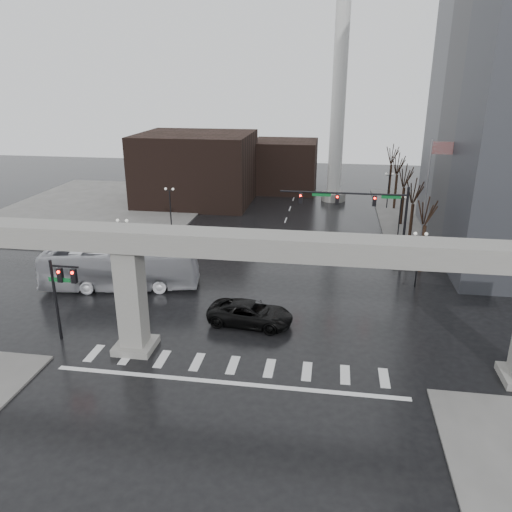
{
  "coord_description": "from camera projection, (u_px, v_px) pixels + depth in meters",
  "views": [
    {
      "loc": [
        5.79,
        -28.48,
        17.71
      ],
      "look_at": [
        0.19,
        7.55,
        4.5
      ],
      "focal_mm": 35.0,
      "sensor_mm": 36.0,
      "label": 1
    }
  ],
  "objects": [
    {
      "name": "building_far_left",
      "position": [
        196.0,
        168.0,
        72.67
      ],
      "size": [
        16.0,
        14.0,
        10.0
      ],
      "primitive_type": "cube",
      "color": "black",
      "rests_on": "ground"
    },
    {
      "name": "lamp_right_0",
      "position": [
        419.0,
        250.0,
        43.21
      ],
      "size": [
        1.22,
        0.32,
        5.11
      ],
      "color": "black",
      "rests_on": "ground"
    },
    {
      "name": "sidewalk_ne",
      "position": [
        492.0,
        224.0,
        63.0
      ],
      "size": [
        28.0,
        36.0,
        0.15
      ],
      "primitive_type": "cube",
      "color": "slate",
      "rests_on": "ground"
    },
    {
      "name": "lamp_right_2",
      "position": [
        389.0,
        185.0,
        69.22
      ],
      "size": [
        1.22,
        0.32,
        5.11
      ],
      "color": "black",
      "rests_on": "ground"
    },
    {
      "name": "ground",
      "position": [
        236.0,
        357.0,
        33.34
      ],
      "size": [
        160.0,
        160.0,
        0.0
      ],
      "primitive_type": "plane",
      "color": "black",
      "rests_on": "ground"
    },
    {
      "name": "building_far_mid",
      "position": [
        285.0,
        166.0,
        80.57
      ],
      "size": [
        10.0,
        10.0,
        8.0
      ],
      "primitive_type": "cube",
      "color": "black",
      "rests_on": "ground"
    },
    {
      "name": "signal_mast_arm",
      "position": [
        365.0,
        208.0,
        47.51
      ],
      "size": [
        12.12,
        0.43,
        8.0
      ],
      "color": "black",
      "rests_on": "ground"
    },
    {
      "name": "lamp_left_2",
      "position": [
        200.0,
        179.0,
        73.12
      ],
      "size": [
        1.22,
        0.32,
        5.11
      ],
      "color": "black",
      "rests_on": "ground"
    },
    {
      "name": "city_bus",
      "position": [
        120.0,
        268.0,
        43.62
      ],
      "size": [
        13.92,
        5.54,
        3.78
      ],
      "primitive_type": "imported",
      "rotation": [
        0.0,
        0.0,
        1.75
      ],
      "color": "silver",
      "rests_on": "ground"
    },
    {
      "name": "tree_right_0",
      "position": [
        423.0,
        244.0,
        47.02
      ],
      "size": [
        1.09,
        1.58,
        7.5
      ],
      "color": "black",
      "rests_on": "ground"
    },
    {
      "name": "tree_right_2",
      "position": [
        403.0,
        202.0,
        61.84
      ],
      "size": [
        1.1,
        1.63,
        7.85
      ],
      "color": "black",
      "rests_on": "ground"
    },
    {
      "name": "tree_right_4",
      "position": [
        390.0,
        177.0,
        76.66
      ],
      "size": [
        1.12,
        1.69,
        8.19
      ],
      "color": "black",
      "rests_on": "ground"
    },
    {
      "name": "lamp_left_1",
      "position": [
        170.0,
        201.0,
        60.11
      ],
      "size": [
        1.22,
        0.32,
        5.11
      ],
      "color": "black",
      "rests_on": "ground"
    },
    {
      "name": "smokestack",
      "position": [
        338.0,
        108.0,
        70.65
      ],
      "size": [
        3.6,
        3.6,
        30.0
      ],
      "color": "silver",
      "rests_on": "ground"
    },
    {
      "name": "flagpole_assembly",
      "position": [
        430.0,
        186.0,
        49.0
      ],
      "size": [
        2.06,
        0.12,
        12.0
      ],
      "color": "silver",
      "rests_on": "ground"
    },
    {
      "name": "tree_right_3",
      "position": [
        396.0,
        188.0,
        69.25
      ],
      "size": [
        1.11,
        1.66,
        8.02
      ],
      "color": "black",
      "rests_on": "ground"
    },
    {
      "name": "tree_right_1",
      "position": [
        412.0,
        220.0,
        54.43
      ],
      "size": [
        1.09,
        1.61,
        7.67
      ],
      "color": "black",
      "rests_on": "ground"
    },
    {
      "name": "lamp_right_1",
      "position": [
        400.0,
        210.0,
        56.21
      ],
      "size": [
        1.22,
        0.32,
        5.11
      ],
      "color": "black",
      "rests_on": "ground"
    },
    {
      "name": "lamp_left_0",
      "position": [
        124.0,
        236.0,
        47.11
      ],
      "size": [
        1.22,
        0.32,
        5.11
      ],
      "color": "black",
      "rests_on": "ground"
    },
    {
      "name": "pickup_truck",
      "position": [
        250.0,
        313.0,
        37.46
      ],
      "size": [
        6.66,
        3.64,
        1.77
      ],
      "primitive_type": "imported",
      "rotation": [
        0.0,
        0.0,
        1.46
      ],
      "color": "black",
      "rests_on": "ground"
    },
    {
      "name": "signal_left_pole",
      "position": [
        61.0,
        287.0,
        34.18
      ],
      "size": [
        2.3,
        0.3,
        6.0
      ],
      "color": "black",
      "rests_on": "ground"
    },
    {
      "name": "elevated_guideway",
      "position": [
        254.0,
        262.0,
        30.81
      ],
      "size": [
        48.0,
        2.6,
        8.7
      ],
      "color": "gray",
      "rests_on": "ground"
    },
    {
      "name": "sidewalk_nw",
      "position": [
        104.0,
        208.0,
        70.51
      ],
      "size": [
        28.0,
        36.0,
        0.15
      ],
      "primitive_type": "cube",
      "color": "slate",
      "rests_on": "ground"
    }
  ]
}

